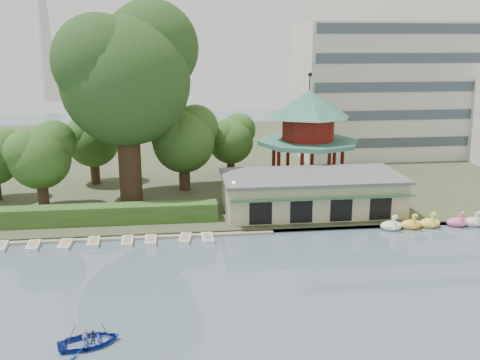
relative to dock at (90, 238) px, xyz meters
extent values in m
plane|color=slate|center=(12.00, -17.20, -0.12)|extent=(220.00, 220.00, 0.00)
cube|color=#424930|center=(12.00, 34.80, 0.08)|extent=(220.00, 70.00, 0.40)
cube|color=gray|center=(12.00, 0.10, 0.03)|extent=(220.00, 0.60, 0.30)
cube|color=gray|center=(0.00, 0.00, 0.00)|extent=(34.00, 1.60, 0.24)
cube|color=#BBB48B|center=(22.00, 4.80, 2.08)|extent=(18.00, 8.00, 3.60)
cube|color=#595B5E|center=(22.00, 4.80, 4.03)|extent=(18.60, 8.60, 0.30)
cube|color=#194C2D|center=(22.00, 0.50, 2.88)|extent=(18.00, 1.59, 0.45)
cylinder|color=#BBB48B|center=(24.00, 14.80, 0.88)|extent=(10.40, 10.40, 1.20)
cylinder|color=#346F5D|center=(24.00, 14.80, 5.73)|extent=(12.40, 12.40, 0.50)
cylinder|color=maroon|center=(24.00, 14.80, 7.38)|extent=(6.40, 6.40, 2.80)
cone|color=#346F5D|center=(24.00, 14.80, 10.38)|extent=(10.00, 10.00, 3.20)
cylinder|color=black|center=(24.00, 14.80, 12.88)|extent=(0.16, 0.16, 1.80)
cube|color=silver|center=(42.00, 32.80, 10.28)|extent=(30.00, 14.00, 20.00)
cube|color=#335B21|center=(-3.00, 3.30, 1.18)|extent=(30.00, 2.00, 1.80)
cylinder|color=black|center=(13.50, 1.80, 2.28)|extent=(0.12, 0.12, 4.00)
sphere|color=beige|center=(13.50, 1.80, 4.38)|extent=(0.36, 0.36, 0.36)
cylinder|color=#3A281C|center=(3.00, 10.80, 5.60)|extent=(2.47, 2.47, 10.63)
sphere|color=#25471C|center=(3.00, 10.80, 13.47)|extent=(13.75, 13.75, 13.75)
sphere|color=#25471C|center=(5.75, 12.86, 16.87)|extent=(10.31, 10.31, 10.31)
sphere|color=#25471C|center=(0.59, 9.43, 15.59)|extent=(9.62, 9.62, 9.62)
cylinder|color=#3A281C|center=(-6.00, 8.80, 2.49)|extent=(1.15, 1.15, 4.42)
sphere|color=#335B21|center=(-6.00, 8.80, 5.76)|extent=(6.40, 6.40, 6.40)
sphere|color=#335B21|center=(-4.72, 9.76, 7.17)|extent=(4.80, 4.80, 4.80)
sphere|color=#335B21|center=(-7.12, 8.16, 6.64)|extent=(4.48, 4.48, 4.48)
sphere|color=#335B21|center=(-10.87, 13.65, 6.15)|extent=(4.26, 4.26, 4.26)
cylinder|color=#3A281C|center=(9.00, 14.80, 2.62)|extent=(1.32, 1.32, 4.68)
sphere|color=#335B21|center=(9.00, 14.80, 6.08)|extent=(7.32, 7.32, 7.32)
sphere|color=#335B21|center=(10.46, 15.90, 7.57)|extent=(5.49, 5.49, 5.49)
sphere|color=#335B21|center=(7.72, 14.07, 7.01)|extent=(5.12, 5.12, 5.12)
cylinder|color=#3A281C|center=(15.00, 18.80, 2.30)|extent=(1.03, 1.03, 4.04)
sphere|color=#335B21|center=(15.00, 18.80, 5.30)|extent=(5.74, 5.74, 5.74)
sphere|color=#335B21|center=(16.15, 19.66, 6.59)|extent=(4.30, 4.30, 4.30)
sphere|color=#335B21|center=(14.00, 18.23, 6.10)|extent=(4.02, 4.02, 4.02)
cylinder|color=#3A281C|center=(-2.00, 18.80, 2.45)|extent=(1.13, 1.13, 4.33)
sphere|color=#335B21|center=(-2.00, 18.80, 5.65)|extent=(6.30, 6.30, 6.30)
sphere|color=#335B21|center=(-0.74, 19.74, 7.04)|extent=(4.72, 4.72, 4.72)
sphere|color=#335B21|center=(-3.10, 18.17, 6.52)|extent=(4.41, 4.41, 4.41)
ellipsoid|color=white|center=(28.57, -0.76, 0.23)|extent=(2.16, 1.44, 0.99)
cylinder|color=white|center=(28.57, -1.31, 0.78)|extent=(0.26, 0.79, 1.29)
sphere|color=white|center=(28.57, -1.61, 1.43)|extent=(0.44, 0.44, 0.44)
ellipsoid|color=yellow|center=(30.63, -0.62, 0.23)|extent=(2.16, 1.44, 0.99)
cylinder|color=yellow|center=(30.63, -1.17, 0.78)|extent=(0.26, 0.79, 1.29)
sphere|color=yellow|center=(30.63, -1.47, 1.43)|extent=(0.44, 0.44, 0.44)
ellipsoid|color=#F3E349|center=(32.57, -0.48, 0.23)|extent=(2.16, 1.44, 0.99)
cylinder|color=#F3E349|center=(32.57, -1.03, 0.78)|extent=(0.26, 0.79, 1.29)
sphere|color=#F3E349|center=(32.57, -1.33, 1.43)|extent=(0.44, 0.44, 0.44)
ellipsoid|color=#D86492|center=(35.46, -0.54, 0.23)|extent=(2.16, 1.44, 0.99)
cylinder|color=#D86492|center=(35.46, -1.09, 0.78)|extent=(0.26, 0.79, 1.29)
sphere|color=#D86492|center=(35.46, -1.39, 1.43)|extent=(0.44, 0.44, 0.44)
ellipsoid|color=silver|center=(37.08, -0.65, 0.23)|extent=(2.16, 1.44, 0.99)
cylinder|color=silver|center=(37.08, -1.20, 0.78)|extent=(0.26, 0.79, 1.29)
sphere|color=silver|center=(37.08, -1.50, 1.43)|extent=(0.44, 0.44, 0.44)
cube|color=white|center=(-7.46, -1.47, 0.06)|extent=(1.21, 2.38, 0.36)
cube|color=white|center=(-4.67, -1.54, 0.06)|extent=(1.16, 2.37, 0.36)
cube|color=white|center=(-1.93, -1.57, 0.06)|extent=(1.02, 2.31, 0.36)
cube|color=white|center=(0.50, -1.25, 0.06)|extent=(1.11, 2.35, 0.36)
cube|color=white|center=(3.49, -1.43, 0.06)|extent=(1.06, 2.32, 0.36)
cube|color=white|center=(5.57, -1.46, 0.06)|extent=(1.05, 2.32, 0.36)
cube|color=white|center=(8.68, -1.37, 0.06)|extent=(1.34, 2.43, 0.36)
cube|color=white|center=(10.74, -1.47, 0.06)|extent=(1.13, 2.35, 0.36)
imported|color=navy|center=(2.62, -18.16, 0.41)|extent=(5.89, 4.89, 1.05)
imported|color=silver|center=(2.32, -17.96, 0.48)|extent=(0.42, 0.33, 1.00)
imported|color=#303849|center=(2.92, -18.36, 0.46)|extent=(0.55, 0.48, 0.97)
cylinder|color=#3A281C|center=(1.42, -18.16, 0.23)|extent=(0.94, 0.29, 2.01)
cylinder|color=#3A281C|center=(3.82, -18.16, 0.23)|extent=(0.94, 0.29, 2.01)
camera|label=1|loc=(8.14, -47.54, 17.52)|focal=40.00mm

